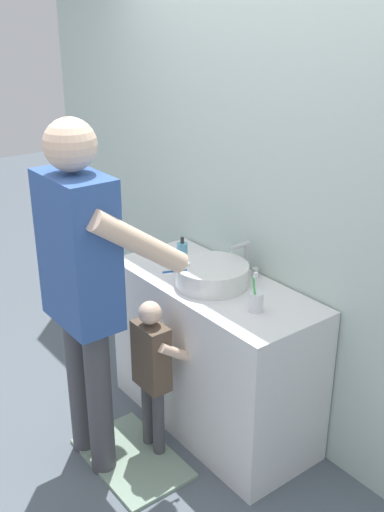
{
  "coord_description": "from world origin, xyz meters",
  "views": [
    {
      "loc": [
        2.2,
        -1.53,
        2.24
      ],
      "look_at": [
        0.0,
        0.15,
        1.07
      ],
      "focal_mm": 42.23,
      "sensor_mm": 36.0,
      "label": 1
    }
  ],
  "objects_px": {
    "toothbrush_cup": "(256,301)",
    "soap_bottle": "(182,254)",
    "adult_parent": "(84,272)",
    "child_toddler": "(153,365)"
  },
  "relations": [
    {
      "from": "toothbrush_cup",
      "to": "adult_parent",
      "type": "bearing_deg",
      "value": -128.07
    },
    {
      "from": "toothbrush_cup",
      "to": "adult_parent",
      "type": "height_order",
      "value": "adult_parent"
    },
    {
      "from": "toothbrush_cup",
      "to": "adult_parent",
      "type": "xyz_separation_m",
      "value": [
        -0.5,
        -0.64,
        0.15
      ]
    },
    {
      "from": "child_toddler",
      "to": "toothbrush_cup",
      "type": "bearing_deg",
      "value": 45.18
    },
    {
      "from": "soap_bottle",
      "to": "adult_parent",
      "type": "height_order",
      "value": "adult_parent"
    },
    {
      "from": "toothbrush_cup",
      "to": "child_toddler",
      "type": "distance_m",
      "value": 0.64
    },
    {
      "from": "soap_bottle",
      "to": "toothbrush_cup",
      "type": "bearing_deg",
      "value": -4.35
    },
    {
      "from": "toothbrush_cup",
      "to": "soap_bottle",
      "type": "height_order",
      "value": "toothbrush_cup"
    },
    {
      "from": "toothbrush_cup",
      "to": "soap_bottle",
      "type": "distance_m",
      "value": 0.66
    },
    {
      "from": "child_toddler",
      "to": "adult_parent",
      "type": "bearing_deg",
      "value": -117.02
    }
  ]
}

